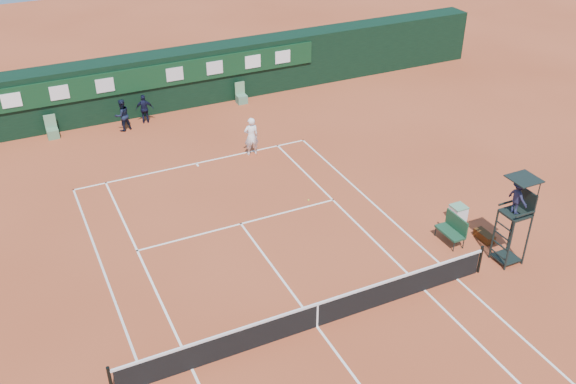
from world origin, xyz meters
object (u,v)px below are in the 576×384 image
object	(u,v)px
cooler	(458,213)
umpire_chair	(518,203)
player_bench	(453,228)
tennis_net	(317,314)
player	(251,136)

from	to	relation	value
cooler	umpire_chair	bearing A→B (deg)	-92.46
player_bench	cooler	bearing A→B (deg)	43.65
umpire_chair	cooler	distance (m)	3.60
tennis_net	umpire_chair	xyz separation A→B (m)	(7.71, 0.09, 1.95)
tennis_net	cooler	distance (m)	8.39
cooler	player	xyz separation A→B (m)	(-5.18, 8.64, 0.61)
tennis_net	umpire_chair	distance (m)	7.96
tennis_net	cooler	xyz separation A→B (m)	(7.84, 2.99, -0.18)
tennis_net	player_bench	bearing A→B (deg)	15.87
player_bench	umpire_chair	bearing A→B (deg)	-60.97
player	tennis_net	bearing A→B (deg)	81.95
tennis_net	umpire_chair	world-z (taller)	umpire_chair
umpire_chair	player	distance (m)	12.69
tennis_net	player_bench	world-z (taller)	same
umpire_chair	tennis_net	bearing A→B (deg)	-179.31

